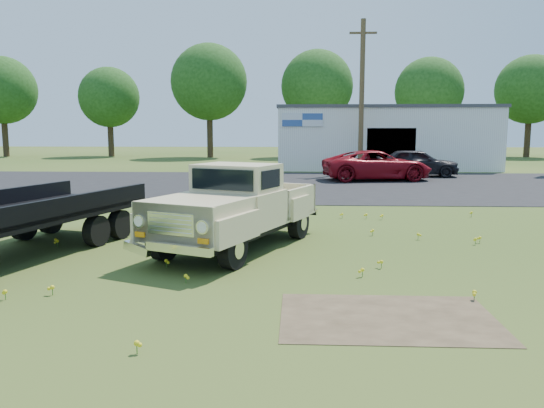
% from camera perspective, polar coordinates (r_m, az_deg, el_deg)
% --- Properties ---
extents(ground, '(140.00, 140.00, 0.00)m').
position_cam_1_polar(ground, '(10.54, 1.48, -6.38)').
color(ground, '#324B18').
rests_on(ground, ground).
extents(asphalt_lot, '(90.00, 14.00, 0.02)m').
position_cam_1_polar(asphalt_lot, '(25.34, 2.25, 2.09)').
color(asphalt_lot, black).
rests_on(asphalt_lot, ground).
extents(dirt_patch_a, '(3.00, 2.00, 0.01)m').
position_cam_1_polar(dirt_patch_a, '(7.78, 12.33, -11.89)').
color(dirt_patch_a, '#463825').
rests_on(dirt_patch_a, ground).
extents(dirt_patch_b, '(2.20, 1.60, 0.01)m').
position_cam_1_polar(dirt_patch_b, '(14.13, -6.34, -2.71)').
color(dirt_patch_b, '#463825').
rests_on(dirt_patch_b, ground).
extents(commercial_building, '(14.20, 8.20, 4.15)m').
position_cam_1_polar(commercial_building, '(37.65, 11.68, 7.08)').
color(commercial_building, silver).
rests_on(commercial_building, ground).
extents(utility_pole_mid, '(1.60, 0.30, 9.00)m').
position_cam_1_polar(utility_pole_mid, '(32.49, 9.63, 11.42)').
color(utility_pole_mid, '#4D3823').
rests_on(utility_pole_mid, ground).
extents(treeline_a, '(6.40, 6.40, 9.52)m').
position_cam_1_polar(treeline_a, '(57.71, -27.04, 10.83)').
color(treeline_a, '#362818').
rests_on(treeline_a, ground).
extents(treeline_b, '(5.76, 5.76, 8.57)m').
position_cam_1_polar(treeline_b, '(54.44, -17.12, 10.90)').
color(treeline_b, '#362818').
rests_on(treeline_b, ground).
extents(treeline_c, '(7.04, 7.04, 10.47)m').
position_cam_1_polar(treeline_c, '(50.57, -6.78, 12.88)').
color(treeline_c, '#362818').
rests_on(treeline_c, ground).
extents(treeline_d, '(6.72, 6.72, 10.00)m').
position_cam_1_polar(treeline_d, '(50.89, 4.87, 12.51)').
color(treeline_d, '#362818').
rests_on(treeline_d, ground).
extents(treeline_e, '(6.08, 6.08, 9.04)m').
position_cam_1_polar(treeline_e, '(50.71, 16.53, 11.52)').
color(treeline_e, '#362818').
rests_on(treeline_e, ground).
extents(treeline_f, '(6.40, 6.40, 9.52)m').
position_cam_1_polar(treeline_f, '(56.23, 26.06, 10.99)').
color(treeline_f, '#362818').
rests_on(treeline_f, ground).
extents(vintage_pickup_truck, '(3.89, 5.57, 1.89)m').
position_cam_1_polar(vintage_pickup_truck, '(11.69, -3.77, -0.26)').
color(vintage_pickup_truck, tan).
rests_on(vintage_pickup_truck, ground).
extents(flatbed_trailer, '(4.38, 7.63, 1.98)m').
position_cam_1_polar(flatbed_trailer, '(12.09, -26.88, -0.62)').
color(flatbed_trailer, black).
rests_on(flatbed_trailer, ground).
extents(red_pickup, '(5.86, 3.41, 1.53)m').
position_cam_1_polar(red_pickup, '(27.88, 11.22, 4.07)').
color(red_pickup, maroon).
rests_on(red_pickup, ground).
extents(dark_sedan, '(4.68, 2.22, 1.55)m').
position_cam_1_polar(dark_sedan, '(30.70, 15.28, 4.30)').
color(dark_sedan, black).
rests_on(dark_sedan, ground).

